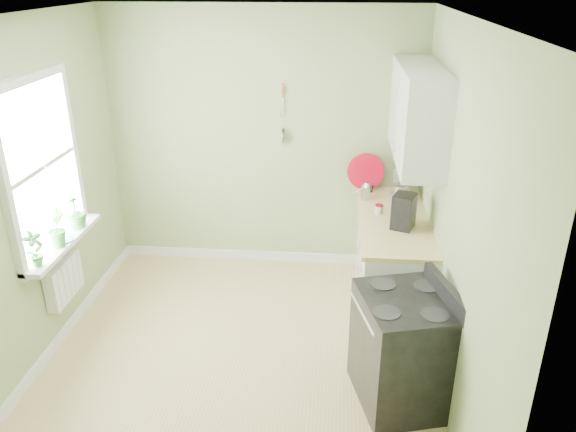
# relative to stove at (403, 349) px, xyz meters

# --- Properties ---
(floor) EXTENTS (3.20, 3.60, 0.02)m
(floor) POSITION_rel_stove_xyz_m (-1.28, 0.31, -0.45)
(floor) COLOR tan
(floor) RESTS_ON ground
(ceiling) EXTENTS (3.20, 3.60, 0.02)m
(ceiling) POSITION_rel_stove_xyz_m (-1.28, 0.31, 2.27)
(ceiling) COLOR white
(ceiling) RESTS_ON wall_back
(wall_back) EXTENTS (3.20, 0.02, 2.70)m
(wall_back) POSITION_rel_stove_xyz_m (-1.28, 2.12, 0.91)
(wall_back) COLOR #9DAE77
(wall_back) RESTS_ON floor
(wall_left) EXTENTS (0.02, 3.60, 2.70)m
(wall_left) POSITION_rel_stove_xyz_m (-2.89, 0.31, 0.91)
(wall_left) COLOR #9DAE77
(wall_left) RESTS_ON floor
(wall_right) EXTENTS (0.02, 3.60, 2.70)m
(wall_right) POSITION_rel_stove_xyz_m (0.33, 0.31, 0.91)
(wall_right) COLOR #9DAE77
(wall_right) RESTS_ON floor
(base_cabinets) EXTENTS (0.60, 1.60, 0.87)m
(base_cabinets) POSITION_rel_stove_xyz_m (0.02, 1.31, -0.01)
(base_cabinets) COLOR white
(base_cabinets) RESTS_ON floor
(countertop) EXTENTS (0.64, 1.60, 0.04)m
(countertop) POSITION_rel_stove_xyz_m (0.01, 1.31, 0.45)
(countertop) COLOR #E0CB89
(countertop) RESTS_ON base_cabinets
(upper_cabinets) EXTENTS (0.35, 1.40, 0.80)m
(upper_cabinets) POSITION_rel_stove_xyz_m (0.15, 1.41, 1.41)
(upper_cabinets) COLOR white
(upper_cabinets) RESTS_ON wall_right
(window) EXTENTS (0.06, 1.14, 1.44)m
(window) POSITION_rel_stove_xyz_m (-2.86, 0.61, 1.11)
(window) COLOR white
(window) RESTS_ON wall_left
(window_sill) EXTENTS (0.18, 1.14, 0.04)m
(window_sill) POSITION_rel_stove_xyz_m (-2.79, 0.61, 0.44)
(window_sill) COLOR white
(window_sill) RESTS_ON wall_left
(radiator) EXTENTS (0.12, 0.50, 0.35)m
(radiator) POSITION_rel_stove_xyz_m (-2.82, 0.56, 0.11)
(radiator) COLOR white
(radiator) RESTS_ON wall_left
(wall_utensils) EXTENTS (0.02, 0.14, 0.58)m
(wall_utensils) POSITION_rel_stove_xyz_m (-1.08, 2.09, 1.12)
(wall_utensils) COLOR #E0CB89
(wall_utensils) RESTS_ON wall_back
(stove) EXTENTS (0.79, 0.84, 0.99)m
(stove) POSITION_rel_stove_xyz_m (0.00, 0.00, 0.00)
(stove) COLOR black
(stove) RESTS_ON floor
(stand_mixer) EXTENTS (0.25, 0.34, 0.38)m
(stand_mixer) POSITION_rel_stove_xyz_m (0.11, 1.82, 0.63)
(stand_mixer) COLOR #B2B2B7
(stand_mixer) RESTS_ON countertop
(kettle) EXTENTS (0.17, 0.10, 0.17)m
(kettle) POSITION_rel_stove_xyz_m (-0.23, 1.75, 0.56)
(kettle) COLOR silver
(kettle) RESTS_ON countertop
(coffee_maker) EXTENTS (0.23, 0.24, 0.31)m
(coffee_maker) POSITION_rel_stove_xyz_m (0.06, 1.11, 0.62)
(coffee_maker) COLOR black
(coffee_maker) RESTS_ON countertop
(red_tray) EXTENTS (0.38, 0.10, 0.38)m
(red_tray) POSITION_rel_stove_xyz_m (-0.23, 2.03, 0.66)
(red_tray) COLOR #A4081D
(red_tray) RESTS_ON countertop
(jar) EXTENTS (0.08, 0.08, 0.08)m
(jar) POSITION_rel_stove_xyz_m (-0.12, 1.41, 0.51)
(jar) COLOR beige
(jar) RESTS_ON countertop
(plant_a) EXTENTS (0.17, 0.19, 0.30)m
(plant_a) POSITION_rel_stove_xyz_m (-2.78, 0.17, 0.61)
(plant_a) COLOR #2E7A2E
(plant_a) RESTS_ON window_sill
(plant_b) EXTENTS (0.22, 0.23, 0.32)m
(plant_b) POSITION_rel_stove_xyz_m (-2.78, 0.52, 0.62)
(plant_b) COLOR #2E7A2E
(plant_b) RESTS_ON window_sill
(plant_c) EXTENTS (0.23, 0.23, 0.30)m
(plant_c) POSITION_rel_stove_xyz_m (-2.78, 0.89, 0.61)
(plant_c) COLOR #2E7A2E
(plant_c) RESTS_ON window_sill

